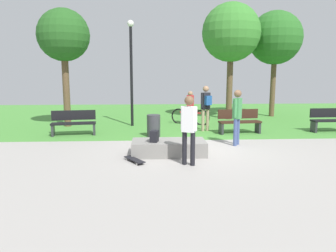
# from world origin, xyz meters

# --- Properties ---
(ground_plane) EXTENTS (28.00, 28.00, 0.00)m
(ground_plane) POSITION_xyz_m (0.00, 0.00, 0.00)
(ground_plane) COLOR #9E9993
(grass_lawn) EXTENTS (26.60, 12.92, 0.01)m
(grass_lawn) POSITION_xyz_m (0.00, 7.54, 0.00)
(grass_lawn) COLOR #478C38
(grass_lawn) RESTS_ON ground_plane
(concrete_ledge) EXTENTS (2.07, 1.01, 0.40)m
(concrete_ledge) POSITION_xyz_m (-1.02, -0.88, 0.20)
(concrete_ledge) COLOR gray
(concrete_ledge) RESTS_ON ground_plane
(backpack_on_ledge) EXTENTS (0.26, 0.32, 0.32)m
(backpack_on_ledge) POSITION_xyz_m (-1.43, -1.03, 0.56)
(backpack_on_ledge) COLOR black
(backpack_on_ledge) RESTS_ON concrete_ledge
(skater_performing_trick) EXTENTS (0.39, 0.33, 1.74)m
(skater_performing_trick) POSITION_xyz_m (-0.59, -1.96, 1.02)
(skater_performing_trick) COLOR black
(skater_performing_trick) RESTS_ON ground_plane
(skater_watching) EXTENTS (0.35, 0.38, 1.77)m
(skater_watching) POSITION_xyz_m (1.20, 0.21, 1.04)
(skater_watching) COLOR #3F5184
(skater_watching) RESTS_ON ground_plane
(skateboard_by_ledge) EXTENTS (0.59, 0.79, 0.08)m
(skateboard_by_ledge) POSITION_xyz_m (-1.96, -1.62, 0.06)
(skateboard_by_ledge) COLOR black
(skateboard_by_ledge) RESTS_ON ground_plane
(park_bench_near_path) EXTENTS (1.62, 0.53, 0.91)m
(park_bench_near_path) POSITION_xyz_m (5.55, 2.42, 0.48)
(park_bench_near_path) COLOR black
(park_bench_near_path) RESTS_ON ground_plane
(park_bench_far_right) EXTENTS (1.65, 0.70, 0.91)m
(park_bench_far_right) POSITION_xyz_m (-4.38, 2.22, 0.48)
(park_bench_far_right) COLOR black
(park_bench_far_right) RESTS_ON ground_plane
(park_bench_by_oak) EXTENTS (1.64, 0.64, 0.91)m
(park_bench_by_oak) POSITION_xyz_m (1.85, 2.26, 0.48)
(park_bench_by_oak) COLOR #331E14
(park_bench_by_oak) RESTS_ON ground_plane
(tree_leaning_ash) EXTENTS (2.73, 2.73, 5.43)m
(tree_leaning_ash) POSITION_xyz_m (4.90, 7.05, 4.04)
(tree_leaning_ash) COLOR brown
(tree_leaning_ash) RESTS_ON grass_lawn
(tree_young_birch) EXTENTS (2.81, 2.81, 5.61)m
(tree_young_birch) POSITION_xyz_m (2.37, 6.11, 4.18)
(tree_young_birch) COLOR brown
(tree_young_birch) RESTS_ON grass_lawn
(tree_tall_oak) EXTENTS (2.17, 2.17, 4.93)m
(tree_tall_oak) POSITION_xyz_m (-5.12, 4.31, 3.79)
(tree_tall_oak) COLOR brown
(tree_tall_oak) RESTS_ON grass_lawn
(lamp_post) EXTENTS (0.28, 0.28, 4.46)m
(lamp_post) POSITION_xyz_m (-2.34, 4.28, 2.69)
(lamp_post) COLOR black
(lamp_post) RESTS_ON ground_plane
(trash_bin) EXTENTS (0.48, 0.48, 0.80)m
(trash_bin) POSITION_xyz_m (-1.43, 1.77, 0.40)
(trash_bin) COLOR #333338
(trash_bin) RESTS_ON ground_plane
(pedestrian_with_backpack) EXTENTS (0.42, 0.43, 1.79)m
(pedestrian_with_backpack) POSITION_xyz_m (0.64, 2.80, 1.08)
(pedestrian_with_backpack) COLOR tan
(pedestrian_with_backpack) RESTS_ON ground_plane
(cyclist_on_bicycle) EXTENTS (1.64, 0.89, 1.52)m
(cyclist_on_bicycle) POSITION_xyz_m (0.24, 4.57, 0.63)
(cyclist_on_bicycle) COLOR black
(cyclist_on_bicycle) RESTS_ON ground_plane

